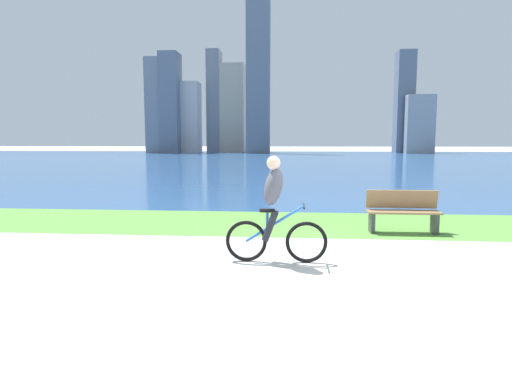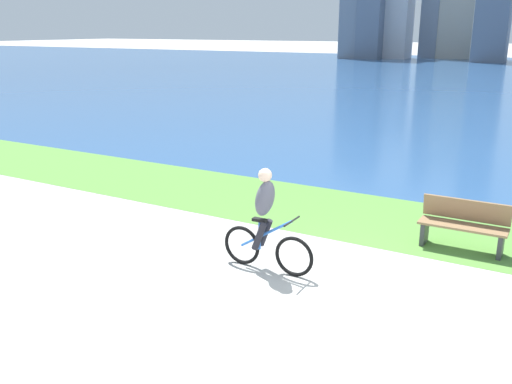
% 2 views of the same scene
% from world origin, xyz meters
% --- Properties ---
extents(ground_plane, '(300.00, 300.00, 0.00)m').
position_xyz_m(ground_plane, '(0.00, 0.00, 0.00)').
color(ground_plane, '#B2AFA8').
extents(grass_strip_bayside, '(120.00, 3.15, 0.01)m').
position_xyz_m(grass_strip_bayside, '(0.00, 3.66, 0.00)').
color(grass_strip_bayside, '#59933D').
rests_on(grass_strip_bayside, ground).
extents(cyclist_lead, '(1.63, 0.52, 1.71)m').
position_xyz_m(cyclist_lead, '(-1.15, 0.30, 0.84)').
color(cyclist_lead, black).
rests_on(cyclist_lead, ground).
extents(bench_near_path, '(1.50, 0.47, 0.90)m').
position_xyz_m(bench_near_path, '(1.48, 2.82, 0.45)').
color(bench_near_path, olive).
rests_on(bench_near_path, ground).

